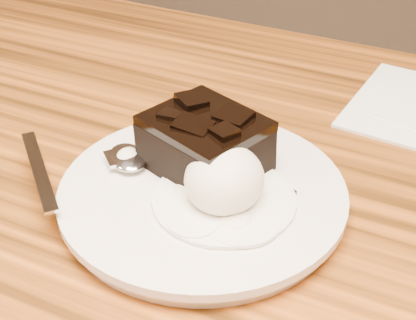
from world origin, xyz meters
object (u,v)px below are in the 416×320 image
at_px(plate, 203,197).
at_px(ice_cream_scoop, 224,179).
at_px(brownie, 205,147).
at_px(spoon, 128,159).

bearing_deg(plate, ice_cream_scoop, -20.41).
bearing_deg(plate, brownie, 111.73).
bearing_deg(spoon, ice_cream_scoop, -54.25).
xyz_separation_m(plate, brownie, (-0.01, 0.03, 0.03)).
bearing_deg(brownie, ice_cream_scoop, -46.45).
distance_m(plate, brownie, 0.04).
xyz_separation_m(brownie, ice_cream_scoop, (0.03, -0.04, 0.00)).
bearing_deg(ice_cream_scoop, brownie, 133.55).
xyz_separation_m(brownie, spoon, (-0.06, -0.02, -0.02)).
relative_size(plate, ice_cream_scoop, 3.58).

